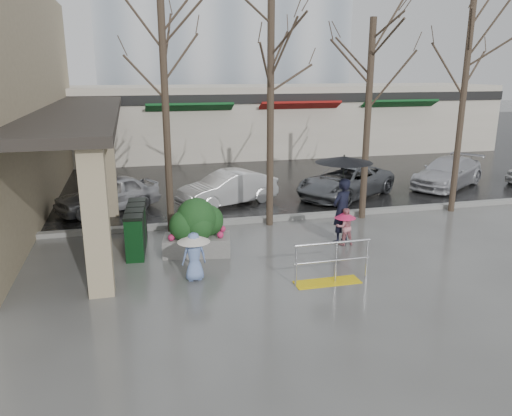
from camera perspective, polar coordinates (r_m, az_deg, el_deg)
name	(u,v)px	position (r m, az deg, el deg)	size (l,w,h in m)	color
ground	(262,269)	(12.86, 0.71, -6.97)	(120.00, 120.00, 0.00)	#51514F
street_asphalt	(179,146)	(33.97, -8.85, 7.06)	(120.00, 36.00, 0.01)	black
curb	(231,221)	(16.50, -2.83, -1.54)	(120.00, 0.30, 0.15)	gray
canopy_slab	(79,106)	(19.60, -19.55, 10.89)	(2.80, 18.00, 0.25)	#2D2823
pillar_front	(96,220)	(11.46, -17.81, -1.29)	(0.55, 0.55, 3.50)	tan
pillar_back	(107,166)	(17.79, -16.66, 4.63)	(0.55, 0.55, 3.50)	tan
storefront_row	(218,120)	(30.01, -4.39, 9.96)	(34.00, 6.74, 4.00)	beige
handrail	(330,268)	(12.07, 8.48, -6.76)	(1.90, 0.50, 1.03)	yellow
tree_west	(163,64)	(15.12, -10.53, 15.92)	(3.20, 3.20, 6.80)	#382B21
tree_midwest	(271,59)	(15.67, 1.71, 16.69)	(3.20, 3.20, 7.00)	#382B21
tree_mideast	(370,71)	(16.86, 12.94, 14.97)	(3.20, 3.20, 6.50)	#382B21
tree_east	(468,55)	(18.69, 23.05, 15.79)	(3.20, 3.20, 7.20)	#382B21
woman	(343,188)	(14.53, 9.88, 2.21)	(1.65, 1.65, 2.61)	black
child_pink	(345,224)	(14.60, 10.11, -1.80)	(0.63, 0.63, 1.10)	pink
child_blue	(194,251)	(12.04, -7.10, -4.91)	(0.79, 0.79, 1.20)	#7491CF
planter	(197,227)	(13.74, -6.79, -2.21)	(1.94, 1.21, 1.58)	slate
news_boxes	(136,228)	(14.41, -13.51, -2.27)	(0.67, 2.25, 1.24)	#0C3714
car_a	(108,194)	(18.59, -16.59, 1.55)	(1.49, 3.70, 1.26)	#B2B2B7
car_b	(228,188)	(18.72, -3.23, 2.28)	(1.33, 3.82, 1.26)	white
car_c	(345,181)	(20.14, 10.18, 3.01)	(2.09, 4.53, 1.26)	#5B5E62
car_d	(448,172)	(23.11, 21.08, 3.81)	(1.77, 4.34, 1.26)	silver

